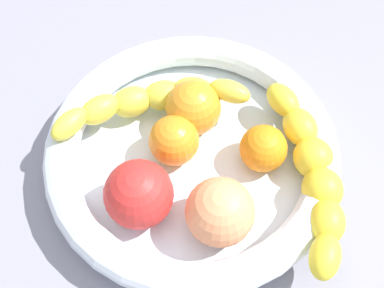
% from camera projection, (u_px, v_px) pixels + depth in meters
% --- Properties ---
extents(kitchen_counter, '(1.20, 1.20, 0.03)m').
position_uv_depth(kitchen_counter, '(192.00, 171.00, 0.55)').
color(kitchen_counter, gray).
rests_on(kitchen_counter, ground).
extents(fruit_bowl, '(0.31, 0.31, 0.05)m').
position_uv_depth(fruit_bowl, '(192.00, 153.00, 0.51)').
color(fruit_bowl, white).
rests_on(fruit_bowl, kitchen_counter).
extents(banana_draped_left, '(0.08, 0.23, 0.04)m').
position_uv_depth(banana_draped_left, '(313.00, 172.00, 0.48)').
color(banana_draped_left, yellow).
rests_on(banana_draped_left, fruit_bowl).
extents(banana_draped_right, '(0.21, 0.10, 0.05)m').
position_uv_depth(banana_draped_right, '(149.00, 101.00, 0.52)').
color(banana_draped_right, yellow).
rests_on(banana_draped_right, fruit_bowl).
extents(orange_front, '(0.06, 0.06, 0.06)m').
position_uv_depth(orange_front, '(198.00, 108.00, 0.52)').
color(orange_front, orange).
rests_on(orange_front, fruit_bowl).
extents(orange_mid_left, '(0.05, 0.05, 0.05)m').
position_uv_depth(orange_mid_left, '(174.00, 141.00, 0.50)').
color(orange_mid_left, orange).
rests_on(orange_mid_left, fruit_bowl).
extents(orange_mid_right, '(0.05, 0.05, 0.05)m').
position_uv_depth(orange_mid_right, '(263.00, 145.00, 0.50)').
color(orange_mid_right, orange).
rests_on(orange_mid_right, fruit_bowl).
extents(tomato_red, '(0.07, 0.07, 0.07)m').
position_uv_depth(tomato_red, '(139.00, 194.00, 0.46)').
color(tomato_red, red).
rests_on(tomato_red, fruit_bowl).
extents(peach_blush, '(0.07, 0.07, 0.07)m').
position_uv_depth(peach_blush, '(220.00, 212.00, 0.45)').
color(peach_blush, '#F99763').
rests_on(peach_blush, fruit_bowl).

